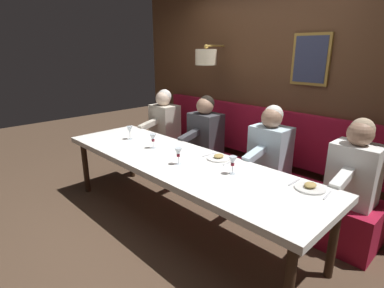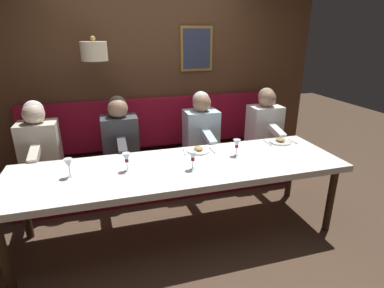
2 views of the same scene
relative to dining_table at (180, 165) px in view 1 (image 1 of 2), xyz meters
The scene contains 14 objects.
ground_plane 0.68m from the dining_table, ahead, with size 12.00×12.00×0.00m, color #4C3828.
dining_table is the anchor object (origin of this frame).
banquette_bench 1.00m from the dining_table, ahead, with size 0.52×3.27×0.45m, color maroon.
back_wall_panel 1.61m from the dining_table, ahead, with size 0.59×4.47×2.90m.
diner_nearest 1.62m from the dining_table, 56.90° to the right, with size 0.60×0.40×0.79m.
diner_near 1.02m from the dining_table, 28.99° to the right, with size 0.60×0.40×0.79m.
diner_middle 1.01m from the dining_table, 28.50° to the left, with size 0.60×0.40×0.79m.
diner_far 1.59m from the dining_table, 56.29° to the left, with size 0.60×0.40×0.79m.
place_setting_0 0.40m from the dining_table, 42.64° to the right, with size 0.24×0.32×0.05m.
place_setting_1 1.26m from the dining_table, 76.51° to the right, with size 0.24×0.31×0.05m.
wine_glass_0 0.97m from the dining_table, 87.58° to the left, with size 0.07×0.07×0.16m.
wine_glass_1 0.63m from the dining_table, 81.51° to the right, with size 0.07×0.07×0.16m.
wine_glass_2 0.51m from the dining_table, 86.06° to the left, with size 0.07×0.07×0.16m.
wine_glass_3 0.22m from the dining_table, 135.99° to the right, with size 0.07×0.07×0.16m.
Camera 1 is at (-1.89, -2.13, 1.80)m, focal length 28.26 mm.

